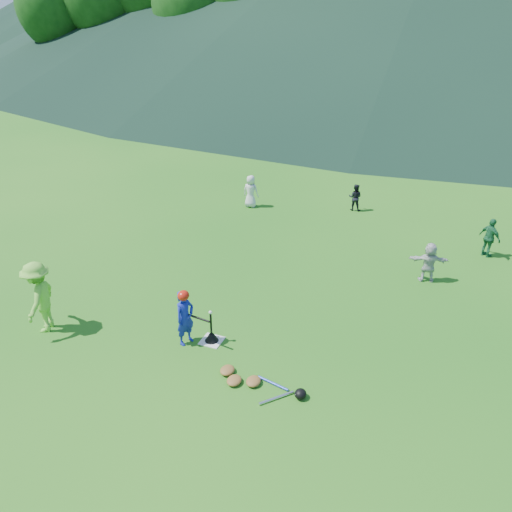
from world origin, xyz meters
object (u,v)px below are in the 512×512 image
at_px(home_plate, 212,341).
at_px(batting_tee, 212,336).
at_px(adult_coach, 40,297).
at_px(fielder_a, 251,191).
at_px(fielder_b, 355,197).
at_px(fielder_c, 490,238).
at_px(batter_child, 185,318).
at_px(fielder_d, 429,262).
at_px(equipment_pile, 253,382).

xyz_separation_m(home_plate, batting_tee, (0.00, 0.00, 0.12)).
distance_m(adult_coach, batting_tee, 3.84).
bearing_deg(adult_coach, fielder_a, 150.27).
relative_size(adult_coach, batting_tee, 2.43).
bearing_deg(fielder_a, adult_coach, 82.55).
height_order(fielder_b, batting_tee, fielder_b).
height_order(fielder_a, fielder_b, fielder_a).
relative_size(fielder_b, fielder_c, 0.83).
height_order(batter_child, batting_tee, batter_child).
bearing_deg(fielder_d, fielder_c, -137.25).
xyz_separation_m(batter_child, fielder_c, (5.95, 6.94, -0.05)).
distance_m(home_plate, equipment_pile, 1.65).
relative_size(batting_tee, equipment_pile, 0.38).
distance_m(batter_child, adult_coach, 3.26).
xyz_separation_m(adult_coach, fielder_c, (9.11, 7.71, -0.25)).
distance_m(fielder_d, equipment_pile, 6.09).
height_order(fielder_b, fielder_c, fielder_c).
distance_m(batter_child, equipment_pile, 2.05).
relative_size(adult_coach, fielder_d, 1.53).
xyz_separation_m(fielder_a, fielder_d, (6.39, -3.21, -0.04)).
xyz_separation_m(adult_coach, equipment_pile, (5.00, 0.08, -0.76)).
distance_m(home_plate, adult_coach, 3.86).
bearing_deg(fielder_c, batter_child, 88.87).
relative_size(home_plate, fielder_c, 0.39).
xyz_separation_m(batter_child, equipment_pile, (1.84, -0.69, -0.56)).
bearing_deg(fielder_c, fielder_b, 13.26).
height_order(batter_child, fielder_c, batter_child).
distance_m(adult_coach, equipment_pile, 5.06).
distance_m(home_plate, batting_tee, 0.12).
bearing_deg(batter_child, equipment_pile, -92.66).
relative_size(fielder_d, batting_tee, 1.60).
xyz_separation_m(batter_child, fielder_d, (4.49, 4.78, -0.08)).
bearing_deg(fielder_a, fielder_c, 173.16).
distance_m(fielder_c, equipment_pile, 8.68).
xyz_separation_m(fielder_c, fielder_d, (-1.46, -2.16, -0.03)).
distance_m(fielder_d, batting_tee, 6.07).
relative_size(fielder_b, batting_tee, 1.40).
relative_size(batter_child, fielder_a, 1.08).
distance_m(batter_child, fielder_d, 6.56).
relative_size(batter_child, fielder_b, 1.31).
bearing_deg(equipment_pile, batting_tee, 145.81).
distance_m(fielder_b, equipment_pile, 9.77).
height_order(home_plate, equipment_pile, equipment_pile).
height_order(fielder_a, equipment_pile, fielder_a).
relative_size(home_plate, batter_child, 0.36).
height_order(fielder_b, fielder_d, fielder_d).
xyz_separation_m(fielder_b, batting_tee, (-1.14, -8.83, -0.35)).
height_order(adult_coach, fielder_b, adult_coach).
distance_m(fielder_c, batting_tee, 8.66).
relative_size(adult_coach, fielder_a, 1.43).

